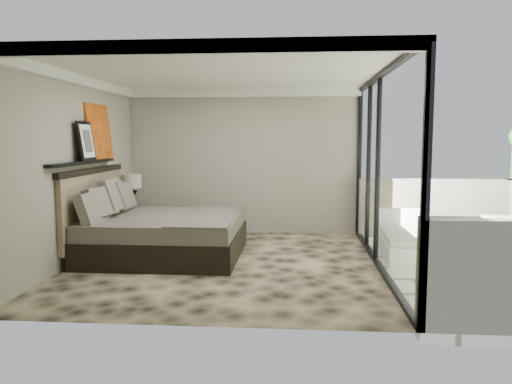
# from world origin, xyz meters

# --- Properties ---
(floor) EXTENTS (5.00, 5.00, 0.00)m
(floor) POSITION_xyz_m (0.00, 0.00, 0.00)
(floor) COLOR black
(floor) RESTS_ON ground
(ceiling) EXTENTS (4.50, 5.00, 0.02)m
(ceiling) POSITION_xyz_m (0.00, 0.00, 2.79)
(ceiling) COLOR silver
(ceiling) RESTS_ON back_wall
(back_wall) EXTENTS (4.50, 0.02, 2.80)m
(back_wall) POSITION_xyz_m (0.00, 2.49, 1.40)
(back_wall) COLOR gray
(back_wall) RESTS_ON floor
(left_wall) EXTENTS (0.02, 5.00, 2.80)m
(left_wall) POSITION_xyz_m (-2.24, 0.00, 1.40)
(left_wall) COLOR gray
(left_wall) RESTS_ON floor
(glass_wall) EXTENTS (0.08, 5.00, 2.80)m
(glass_wall) POSITION_xyz_m (2.25, 0.00, 1.40)
(glass_wall) COLOR white
(glass_wall) RESTS_ON floor
(terrace_slab) EXTENTS (3.00, 5.00, 0.12)m
(terrace_slab) POSITION_xyz_m (3.75, 0.00, -0.06)
(terrace_slab) COLOR beige
(terrace_slab) RESTS_ON ground
(picture_ledge) EXTENTS (0.12, 2.20, 0.05)m
(picture_ledge) POSITION_xyz_m (-2.18, 0.10, 1.50)
(picture_ledge) COLOR black
(picture_ledge) RESTS_ON left_wall
(bed) EXTENTS (2.40, 2.32, 1.33)m
(bed) POSITION_xyz_m (-1.12, 0.44, 0.39)
(bed) COLOR black
(bed) RESTS_ON floor
(nightstand) EXTENTS (0.49, 0.49, 0.48)m
(nightstand) POSITION_xyz_m (-1.98, 1.85, 0.24)
(nightstand) COLOR black
(nightstand) RESTS_ON floor
(table_lamp) EXTENTS (0.37, 0.37, 0.67)m
(table_lamp) POSITION_xyz_m (-2.03, 1.84, 0.95)
(table_lamp) COLOR black
(table_lamp) RESTS_ON nightstand
(abstract_canvas) EXTENTS (0.13, 0.90, 0.90)m
(abstract_canvas) POSITION_xyz_m (-2.19, 0.77, 1.97)
(abstract_canvas) COLOR #9F110D
(abstract_canvas) RESTS_ON picture_ledge
(framed_print) EXTENTS (0.11, 0.50, 0.60)m
(framed_print) POSITION_xyz_m (-2.14, 0.13, 1.82)
(framed_print) COLOR black
(framed_print) RESTS_ON picture_ledge
(ottoman) EXTENTS (0.69, 0.69, 0.54)m
(ottoman) POSITION_xyz_m (4.45, 1.40, 0.27)
(ottoman) COLOR silver
(ottoman) RESTS_ON terrace_slab
(lounger) EXTENTS (0.91, 1.72, 0.66)m
(lounger) POSITION_xyz_m (2.84, 0.76, 0.20)
(lounger) COLOR silver
(lounger) RESTS_ON terrace_slab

